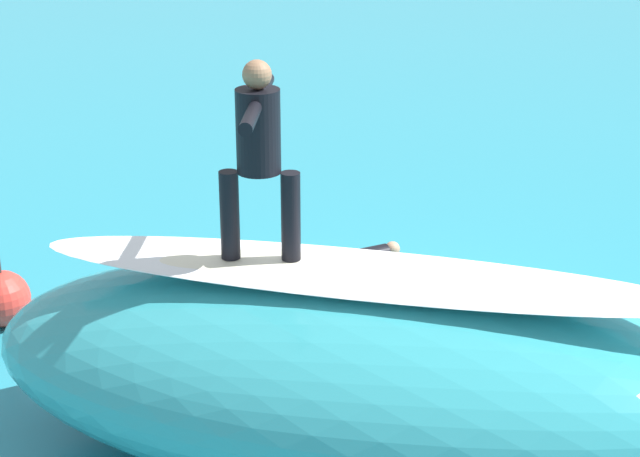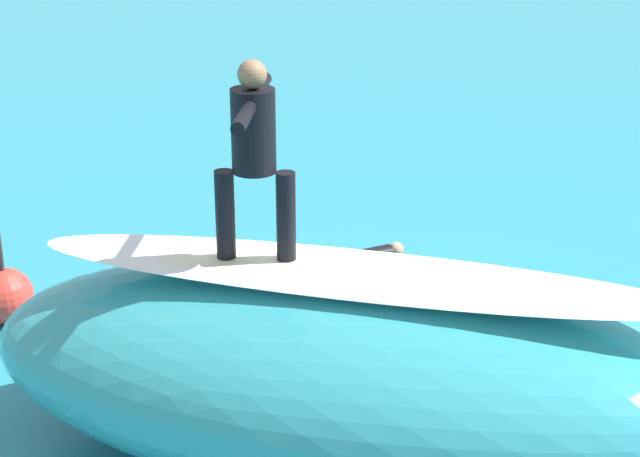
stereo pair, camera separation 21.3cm
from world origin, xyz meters
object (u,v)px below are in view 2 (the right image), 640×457
object	(u,v)px
surfer_riding	(254,146)
buoy_marker	(5,295)
surfboard_paddling	(363,273)
surfer_paddling	(355,263)
surfboard_riding	(257,263)

from	to	relation	value
surfer_riding	buoy_marker	size ratio (longest dim) A/B	1.56
surfer_riding	buoy_marker	xyz separation A→B (m)	(3.84, -1.09, -2.56)
surfboard_paddling	buoy_marker	xyz separation A→B (m)	(3.24, 2.89, 0.29)
surfer_paddling	surfboard_riding	bearing A→B (deg)	-130.79
surfboard_riding	surfer_paddling	xyz separation A→B (m)	(0.68, -3.89, -1.64)
surfer_riding	surfer_paddling	bearing A→B (deg)	-99.88
surfer_riding	surfer_paddling	xyz separation A→B (m)	(0.68, -3.89, -2.69)
surfer_riding	surfboard_paddling	world-z (taller)	surfer_riding
surfboard_riding	surfer_paddling	bearing A→B (deg)	-99.88
surfer_paddling	surfer_riding	bearing A→B (deg)	-130.79
surfer_paddling	buoy_marker	bearing A→B (deg)	170.80
surfer_paddling	buoy_marker	size ratio (longest dim) A/B	1.23
surfboard_riding	buoy_marker	bearing A→B (deg)	-35.64
surfer_paddling	buoy_marker	distance (m)	4.22
surfer_riding	buoy_marker	bearing A→B (deg)	-35.64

